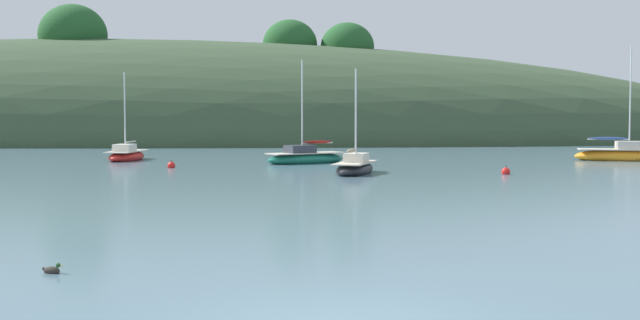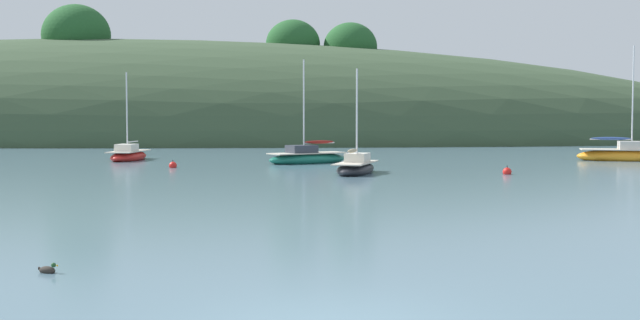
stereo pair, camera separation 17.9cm
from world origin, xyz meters
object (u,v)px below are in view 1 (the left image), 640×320
sailboat_white_near (355,167)px  sailboat_teal_outer (625,155)px  sailboat_blue_center (305,158)px  mooring_buoy_outer (506,172)px  duck_lead (52,270)px  sailboat_navy_dinghy (126,155)px  mooring_buoy_channel (171,166)px

sailboat_white_near → sailboat_teal_outer: 21.33m
sailboat_blue_center → mooring_buoy_outer: size_ratio=12.07×
sailboat_teal_outer → duck_lead: (-25.36, -36.43, -0.33)m
sailboat_white_near → sailboat_blue_center: bearing=106.3°
sailboat_navy_dinghy → mooring_buoy_channel: size_ratio=10.95×
sailboat_navy_dinghy → duck_lead: bearing=-79.3°
sailboat_white_near → sailboat_blue_center: sailboat_blue_center is taller
mooring_buoy_outer → duck_lead: mooring_buoy_outer is taller
sailboat_white_near → mooring_buoy_channel: 11.00m
mooring_buoy_channel → mooring_buoy_outer: bearing=-16.2°
duck_lead → mooring_buoy_outer: bearing=59.3°
mooring_buoy_channel → mooring_buoy_outer: (17.57, -5.09, 0.00)m
sailboat_white_near → duck_lead: (-7.17, -25.30, -0.26)m
sailboat_white_near → sailboat_teal_outer: bearing=31.5°
duck_lead → sailboat_blue_center: bearing=82.2°
sailboat_navy_dinghy → sailboat_white_near: bearing=-40.1°
sailboat_blue_center → mooring_buoy_channel: bearing=-150.9°
sailboat_navy_dinghy → sailboat_teal_outer: sailboat_teal_outer is taller
sailboat_blue_center → duck_lead: (-4.64, -33.97, -0.29)m
sailboat_blue_center → mooring_buoy_channel: (-7.50, -4.17, -0.22)m
sailboat_teal_outer → sailboat_blue_center: size_ratio=1.17×
sailboat_navy_dinghy → sailboat_teal_outer: size_ratio=0.77×
sailboat_blue_center → duck_lead: sailboat_blue_center is taller
mooring_buoy_channel → duck_lead: 29.94m
sailboat_teal_outer → sailboat_blue_center: 20.87m
sailboat_navy_dinghy → mooring_buoy_channel: 8.59m
sailboat_white_near → sailboat_navy_dinghy: bearing=139.9°
sailboat_teal_outer → mooring_buoy_outer: bearing=-132.3°
sailboat_navy_dinghy → mooring_buoy_channel: bearing=-60.7°
sailboat_white_near → sailboat_blue_center: size_ratio=0.84×
sailboat_white_near → mooring_buoy_outer: (7.53, -0.59, -0.19)m
sailboat_navy_dinghy → sailboat_white_near: sailboat_navy_dinghy is taller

